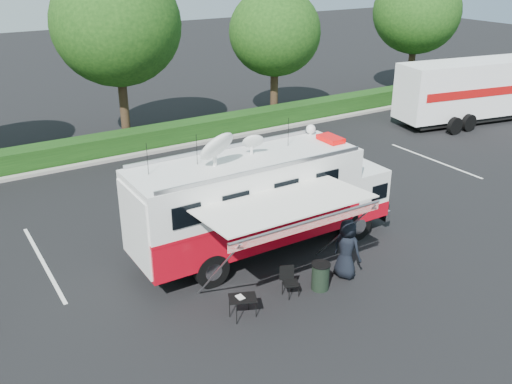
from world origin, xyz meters
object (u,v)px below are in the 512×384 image
folding_table (243,299)px  trash_bin (320,276)px  command_truck (262,200)px  semi_trailer (488,89)px

folding_table → trash_bin: size_ratio=1.05×
command_truck → semi_trailer: 20.38m
semi_trailer → folding_table: bearing=-157.1°
folding_table → semi_trailer: 23.74m
folding_table → semi_trailer: bearing=22.9°
command_truck → trash_bin: (0.20, -2.90, -1.40)m
folding_table → trash_bin: 2.66m
command_truck → folding_table: size_ratio=10.00×
trash_bin → semi_trailer: bearing=25.7°
semi_trailer → command_truck: bearing=-161.9°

